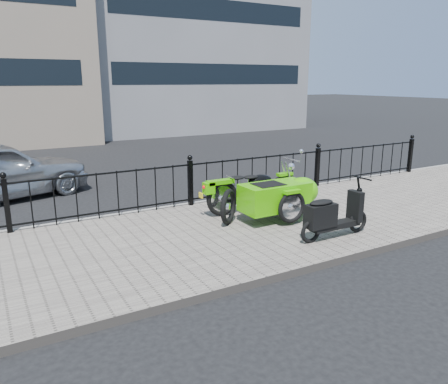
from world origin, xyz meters
TOP-DOWN VIEW (x-y plane):
  - ground at (0.00, 0.00)m, footprint 120.00×120.00m
  - sidewalk at (0.00, -0.50)m, footprint 30.00×3.80m
  - curb at (0.00, 1.44)m, footprint 30.00×0.10m
  - iron_fence at (0.00, 1.30)m, footprint 14.11×0.11m
  - motorcycle_sidecar at (1.09, -0.31)m, footprint 2.28×1.48m
  - scooter at (1.16, -1.70)m, footprint 1.46×0.43m
  - spare_tire at (0.05, -0.21)m, footprint 0.57×0.50m

SIDE VIEW (x-z plane):
  - ground at x=0.00m, z-range 0.00..0.00m
  - sidewalk at x=0.00m, z-range 0.00..0.12m
  - curb at x=0.00m, z-range 0.00..0.12m
  - spare_tire at x=0.05m, z-range 0.12..0.78m
  - scooter at x=1.16m, z-range 0.01..1.00m
  - iron_fence at x=0.00m, z-range 0.05..1.12m
  - motorcycle_sidecar at x=1.09m, z-range 0.10..1.09m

